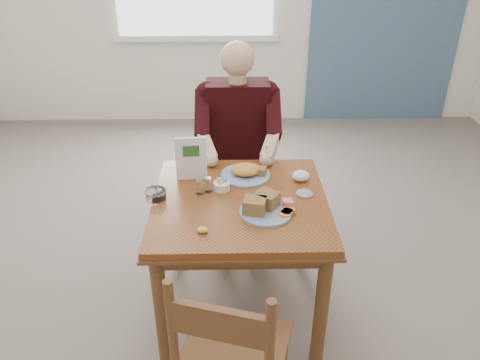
{
  "coord_description": "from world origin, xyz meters",
  "views": [
    {
      "loc": [
        -0.04,
        -2.07,
        2.02
      ],
      "look_at": [
        0.0,
        0.0,
        0.86
      ],
      "focal_mm": 35.0,
      "sensor_mm": 36.0,
      "label": 1
    }
  ],
  "objects_px": {
    "chair_far": "(238,172)",
    "near_plate": "(264,206)",
    "table": "(240,217)",
    "diner": "(238,133)",
    "chair_near": "(231,357)",
    "far_plate": "(246,172)"
  },
  "relations": [
    {
      "from": "chair_far",
      "to": "near_plate",
      "type": "xyz_separation_m",
      "value": [
        0.12,
        -0.92,
        0.3
      ]
    },
    {
      "from": "table",
      "to": "diner",
      "type": "bearing_deg",
      "value": 90.0
    },
    {
      "from": "table",
      "to": "near_plate",
      "type": "xyz_separation_m",
      "value": [
        0.12,
        -0.12,
        0.14
      ]
    },
    {
      "from": "table",
      "to": "chair_near",
      "type": "distance_m",
      "value": 0.79
    },
    {
      "from": "chair_near",
      "to": "chair_far",
      "type": "bearing_deg",
      "value": 88.07
    },
    {
      "from": "table",
      "to": "chair_far",
      "type": "height_order",
      "value": "chair_far"
    },
    {
      "from": "chair_far",
      "to": "near_plate",
      "type": "height_order",
      "value": "chair_far"
    },
    {
      "from": "table",
      "to": "chair_near",
      "type": "height_order",
      "value": "chair_near"
    },
    {
      "from": "diner",
      "to": "chair_near",
      "type": "bearing_deg",
      "value": -92.05
    },
    {
      "from": "chair_near",
      "to": "diner",
      "type": "relative_size",
      "value": 0.69
    },
    {
      "from": "table",
      "to": "chair_far",
      "type": "xyz_separation_m",
      "value": [
        0.0,
        0.8,
        -0.16
      ]
    },
    {
      "from": "chair_far",
      "to": "chair_near",
      "type": "distance_m",
      "value": 1.57
    },
    {
      "from": "diner",
      "to": "table",
      "type": "bearing_deg",
      "value": -90.0
    },
    {
      "from": "diner",
      "to": "far_plate",
      "type": "distance_m",
      "value": 0.47
    },
    {
      "from": "near_plate",
      "to": "far_plate",
      "type": "height_order",
      "value": "near_plate"
    },
    {
      "from": "near_plate",
      "to": "chair_near",
      "type": "bearing_deg",
      "value": -104.72
    },
    {
      "from": "chair_near",
      "to": "diner",
      "type": "distance_m",
      "value": 1.52
    },
    {
      "from": "table",
      "to": "diner",
      "type": "height_order",
      "value": "diner"
    },
    {
      "from": "chair_near",
      "to": "near_plate",
      "type": "distance_m",
      "value": 0.74
    },
    {
      "from": "chair_near",
      "to": "far_plate",
      "type": "relative_size",
      "value": 2.77
    },
    {
      "from": "diner",
      "to": "far_plate",
      "type": "height_order",
      "value": "diner"
    },
    {
      "from": "chair_near",
      "to": "near_plate",
      "type": "bearing_deg",
      "value": 75.28
    }
  ]
}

